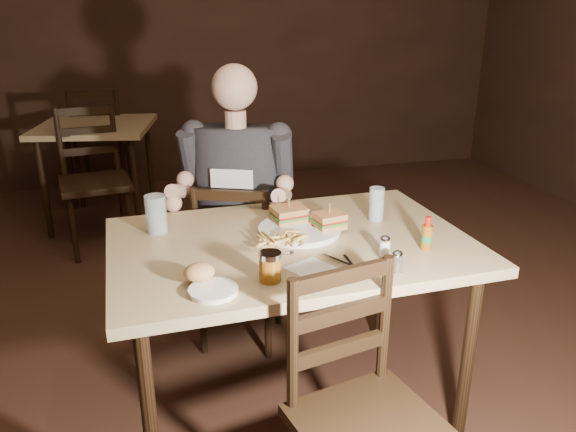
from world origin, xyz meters
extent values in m
plane|color=black|center=(0.00, 0.00, 0.00)|extent=(7.00, 7.00, 0.00)
plane|color=#392217|center=(0.00, 3.50, 1.40)|extent=(6.00, 0.00, 6.00)
cube|color=tan|center=(0.00, 0.00, 0.75)|extent=(1.36, 0.94, 0.04)
cylinder|color=black|center=(-0.56, -0.37, 0.36)|extent=(0.05, 0.05, 0.73)
cylinder|color=black|center=(-0.59, 0.33, 0.36)|extent=(0.05, 0.05, 0.73)
cylinder|color=black|center=(0.59, -0.33, 0.36)|extent=(0.05, 0.05, 0.73)
cylinder|color=black|center=(0.56, 0.38, 0.36)|extent=(0.05, 0.05, 0.73)
cube|color=tan|center=(-0.85, 2.50, 0.75)|extent=(0.93, 0.93, 0.04)
cylinder|color=black|center=(-1.22, 2.24, 0.36)|extent=(0.04, 0.04, 0.73)
cylinder|color=black|center=(-1.10, 2.87, 0.36)|extent=(0.04, 0.04, 0.73)
cylinder|color=black|center=(-0.59, 2.13, 0.36)|extent=(0.04, 0.04, 0.73)
cylinder|color=black|center=(-0.47, 2.76, 0.36)|extent=(0.04, 0.04, 0.73)
cylinder|color=white|center=(0.05, 0.07, 0.78)|extent=(0.32, 0.32, 0.02)
ellipsoid|color=maroon|center=(0.12, 0.07, 0.79)|extent=(0.04, 0.04, 0.01)
cylinder|color=silver|center=(-0.48, 0.22, 0.84)|extent=(0.08, 0.08, 0.15)
cylinder|color=silver|center=(0.39, 0.12, 0.84)|extent=(0.06, 0.06, 0.14)
cube|color=white|center=(0.00, -0.24, 0.77)|extent=(0.18, 0.17, 0.00)
cube|color=silver|center=(0.12, -0.25, 0.78)|extent=(0.12, 0.19, 0.01)
cube|color=silver|center=(0.14, -0.25, 0.78)|extent=(0.02, 0.15, 0.00)
cylinder|color=white|center=(-0.34, -0.33, 0.78)|extent=(0.15, 0.15, 0.01)
ellipsoid|color=tan|center=(-0.37, -0.26, 0.81)|extent=(0.10, 0.08, 0.06)
camera|label=1|loc=(-0.50, -1.86, 1.59)|focal=35.00mm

